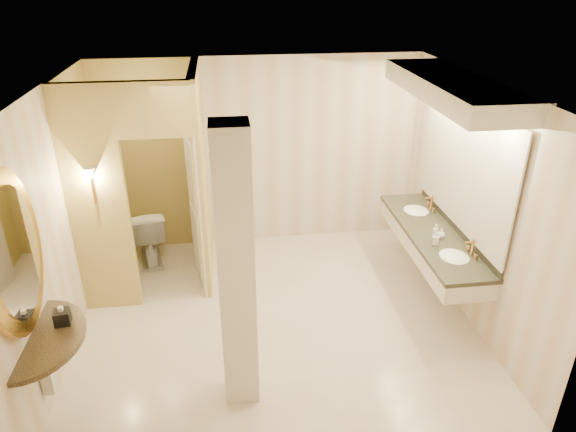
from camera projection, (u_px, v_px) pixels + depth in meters
name	position (u px, v px, depth m)	size (l,w,h in m)	color
floor	(276.00, 317.00, 6.08)	(4.50, 4.50, 0.00)	silver
ceiling	(273.00, 88.00, 4.90)	(4.50, 4.50, 0.00)	white
wall_back	(259.00, 154.00, 7.27)	(4.50, 0.02, 2.70)	beige
wall_front	(304.00, 334.00, 3.71)	(4.50, 0.02, 2.70)	beige
wall_left	(55.00, 227.00, 5.23)	(0.02, 4.00, 2.70)	beige
wall_right	(474.00, 203.00, 5.75)	(0.02, 4.00, 2.70)	beige
toilet_closet	(174.00, 182.00, 6.21)	(1.50, 1.55, 2.70)	#D7C670
wall_sconce	(91.00, 175.00, 5.48)	(0.14, 0.14, 0.42)	#C1813E
vanity	(444.00, 173.00, 5.84)	(0.75, 2.39, 2.09)	beige
console_shelf	(21.00, 291.00, 4.20)	(1.09, 1.09, 2.00)	black
pillar	(236.00, 275.00, 4.42)	(0.31, 0.31, 2.70)	beige
tissue_box	(62.00, 317.00, 4.55)	(0.13, 0.13, 0.13)	black
toilet	(148.00, 234.00, 7.08)	(0.46, 0.80, 0.82)	white
soap_bottle_a	(436.00, 239.00, 5.85)	(0.07, 0.07, 0.15)	beige
soap_bottle_b	(441.00, 233.00, 5.99)	(0.09, 0.09, 0.12)	silver
soap_bottle_c	(435.00, 232.00, 5.95)	(0.07, 0.07, 0.19)	#C6B28C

